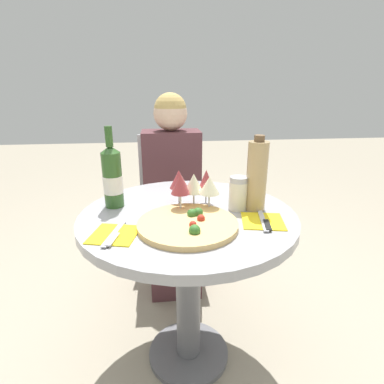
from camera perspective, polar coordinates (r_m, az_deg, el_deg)
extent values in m
plane|color=#9E937F|center=(1.63, -0.66, -28.47)|extent=(12.00, 12.00, 0.00)
cylinder|color=slate|center=(1.62, -0.66, -28.19)|extent=(0.37, 0.37, 0.02)
cylinder|color=slate|center=(1.38, -0.72, -18.29)|extent=(0.11, 0.11, 0.68)
cylinder|color=#9E9EA3|center=(1.20, -0.79, -4.63)|extent=(0.85, 0.85, 0.04)
cylinder|color=#ADADB2|center=(2.17, -3.45, -14.33)|extent=(0.38, 0.38, 0.01)
cylinder|color=#ADADB2|center=(2.06, -3.56, -9.71)|extent=(0.06, 0.06, 0.41)
cube|color=#ADADB2|center=(1.97, -3.69, -4.07)|extent=(0.42, 0.42, 0.03)
cube|color=#ADADB2|center=(2.08, -4.14, 4.48)|extent=(0.42, 0.02, 0.47)
cube|color=#512D33|center=(1.91, -3.28, -11.71)|extent=(0.30, 0.33, 0.44)
cube|color=#512D33|center=(1.88, -3.87, 3.67)|extent=(0.35, 0.21, 0.52)
sphere|color=#DBB293|center=(1.81, -4.13, 14.67)|extent=(0.20, 0.20, 0.20)
sphere|color=tan|center=(1.81, -4.15, 15.46)|extent=(0.19, 0.19, 0.19)
cylinder|color=#DBB26B|center=(1.06, -0.84, -6.15)|extent=(0.36, 0.36, 0.02)
sphere|color=#336B28|center=(1.11, -0.01, -4.12)|extent=(0.04, 0.04, 0.04)
sphere|color=#336B28|center=(0.98, 0.73, -7.30)|extent=(0.04, 0.04, 0.04)
sphere|color=#B22D1E|center=(1.03, 0.22, -6.20)|extent=(0.03, 0.03, 0.03)
sphere|color=#336B28|center=(1.12, 1.16, -3.93)|extent=(0.04, 0.04, 0.04)
sphere|color=#B22D1E|center=(1.07, 1.73, -5.05)|extent=(0.03, 0.03, 0.03)
cylinder|color=#2D5623|center=(1.26, -14.87, 2.22)|extent=(0.08, 0.08, 0.23)
cone|color=#2D5623|center=(1.23, -15.37, 7.88)|extent=(0.08, 0.08, 0.03)
cylinder|color=#2D5623|center=(1.22, -15.58, 10.16)|extent=(0.03, 0.03, 0.08)
cylinder|color=silver|center=(1.26, -14.80, 1.43)|extent=(0.08, 0.08, 0.07)
cylinder|color=tan|center=(1.20, 12.21, 2.89)|extent=(0.08, 0.08, 0.27)
cylinder|color=brown|center=(1.17, 12.73, 9.94)|extent=(0.04, 0.04, 0.02)
cylinder|color=silver|center=(1.21, 8.76, -0.69)|extent=(0.07, 0.07, 0.12)
cylinder|color=#B2B2B7|center=(1.19, 8.92, 2.39)|extent=(0.07, 0.07, 0.02)
cylinder|color=silver|center=(1.23, 0.33, -3.00)|extent=(0.06, 0.06, 0.00)
cylinder|color=silver|center=(1.22, 0.33, -1.50)|extent=(0.01, 0.01, 0.07)
cone|color=beige|center=(1.19, 0.34, 1.72)|extent=(0.08, 0.08, 0.08)
cylinder|color=silver|center=(1.26, -2.44, -2.43)|extent=(0.06, 0.06, 0.00)
cylinder|color=silver|center=(1.25, -2.47, -0.80)|extent=(0.01, 0.01, 0.07)
cone|color=#9E383D|center=(1.22, -2.52, 2.48)|extent=(0.08, 0.08, 0.08)
cylinder|color=silver|center=(1.20, 3.24, -3.59)|extent=(0.06, 0.06, 0.00)
cylinder|color=silver|center=(1.19, 3.27, -1.92)|extent=(0.01, 0.01, 0.07)
cone|color=beige|center=(1.16, 3.34, 1.30)|extent=(0.08, 0.08, 0.07)
cylinder|color=silver|center=(1.27, 2.64, -2.22)|extent=(0.06, 0.06, 0.00)
cylinder|color=silver|center=(1.26, 2.67, -0.83)|extent=(0.01, 0.01, 0.06)
cone|color=#9E383D|center=(1.24, 2.72, 2.37)|extent=(0.07, 0.07, 0.08)
cylinder|color=silver|center=(1.19, -2.16, -3.83)|extent=(0.06, 0.06, 0.00)
cylinder|color=silver|center=(1.17, -2.18, -2.04)|extent=(0.01, 0.01, 0.08)
cone|color=#9E383D|center=(1.15, -2.23, 1.64)|extent=(0.07, 0.07, 0.08)
cube|color=yellow|center=(1.05, -14.56, -7.81)|extent=(0.18, 0.18, 0.00)
cube|color=silver|center=(1.04, -14.58, -7.59)|extent=(0.06, 0.19, 0.00)
cube|color=silver|center=(1.00, -14.94, -8.68)|extent=(0.04, 0.09, 0.00)
cube|color=yellow|center=(1.14, 13.31, -5.40)|extent=(0.18, 0.18, 0.00)
cube|color=silver|center=(1.14, 13.33, -5.19)|extent=(0.06, 0.19, 0.00)
cube|color=black|center=(1.09, 14.16, -6.08)|extent=(0.04, 0.09, 0.00)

